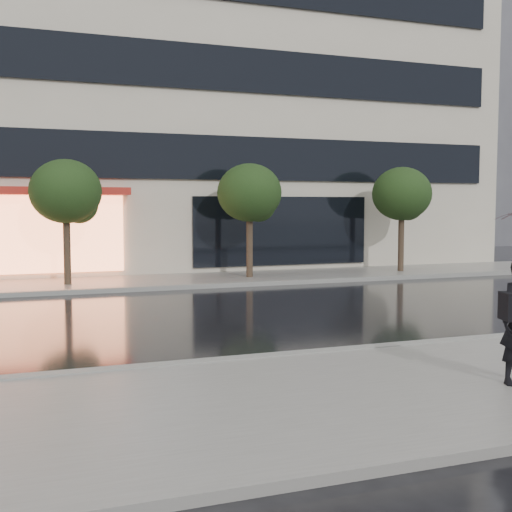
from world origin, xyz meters
name	(u,v)px	position (x,y,z in m)	size (l,w,h in m)	color
ground	(276,348)	(0.00, 0.00, 0.00)	(120.00, 120.00, 0.00)	black
sidewalk_near	(366,394)	(0.00, -3.25, 0.06)	(60.00, 4.50, 0.12)	slate
sidewalk_far	(162,281)	(0.00, 10.25, 0.06)	(60.00, 3.50, 0.12)	slate
curb_near	(298,356)	(0.00, -1.00, 0.07)	(60.00, 0.25, 0.14)	gray
curb_far	(173,287)	(0.00, 8.50, 0.07)	(60.00, 0.25, 0.14)	gray
office_building	(123,56)	(0.00, 17.97, 9.00)	(30.00, 12.76, 18.00)	beige
bg_building_right	(468,130)	(26.00, 28.00, 8.00)	(12.00, 12.00, 16.00)	#4C4C54
tree_mid_west	(68,194)	(-2.94, 10.03, 2.92)	(2.20, 2.20, 3.99)	#33261C
tree_mid_east	(251,195)	(3.06, 10.03, 2.92)	(2.20, 2.20, 3.99)	#33261C
tree_far_east	(403,196)	(9.06, 10.03, 2.92)	(2.20, 2.20, 3.99)	#33261C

